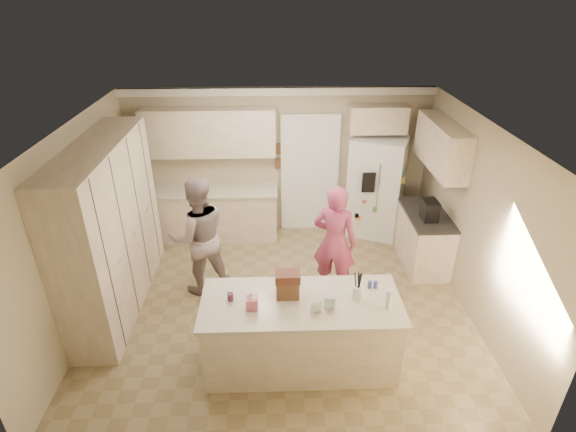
{
  "coord_description": "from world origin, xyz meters",
  "views": [
    {
      "loc": [
        -0.09,
        -5.12,
        4.15
      ],
      "look_at": [
        0.1,
        0.35,
        1.25
      ],
      "focal_mm": 28.0,
      "sensor_mm": 36.0,
      "label": 1
    }
  ],
  "objects_px": {
    "teen_girl": "(335,242)",
    "utensil_crock": "(358,292)",
    "dollhouse_body": "(288,288)",
    "teen_boy": "(199,236)",
    "refrigerator": "(376,187)",
    "tissue_box": "(252,303)",
    "island_base": "(301,334)",
    "coffee_maker": "(430,210)"
  },
  "relations": [
    {
      "from": "refrigerator",
      "to": "tissue_box",
      "type": "bearing_deg",
      "value": -99.62
    },
    {
      "from": "teen_girl",
      "to": "coffee_maker",
      "type": "bearing_deg",
      "value": -140.27
    },
    {
      "from": "dollhouse_body",
      "to": "teen_boy",
      "type": "xyz_separation_m",
      "value": [
        -1.22,
        1.44,
        -0.14
      ]
    },
    {
      "from": "tissue_box",
      "to": "utensil_crock",
      "type": "bearing_deg",
      "value": 7.13
    },
    {
      "from": "tissue_box",
      "to": "dollhouse_body",
      "type": "bearing_deg",
      "value": 26.57
    },
    {
      "from": "island_base",
      "to": "teen_girl",
      "type": "xyz_separation_m",
      "value": [
        0.56,
        1.38,
        0.42
      ]
    },
    {
      "from": "utensil_crock",
      "to": "dollhouse_body",
      "type": "xyz_separation_m",
      "value": [
        -0.8,
        0.05,
        0.04
      ]
    },
    {
      "from": "island_base",
      "to": "tissue_box",
      "type": "height_order",
      "value": "tissue_box"
    },
    {
      "from": "refrigerator",
      "to": "tissue_box",
      "type": "height_order",
      "value": "refrigerator"
    },
    {
      "from": "dollhouse_body",
      "to": "teen_girl",
      "type": "relative_size",
      "value": 0.15
    },
    {
      "from": "refrigerator",
      "to": "coffee_maker",
      "type": "xyz_separation_m",
      "value": [
        0.54,
        -1.25,
        0.17
      ]
    },
    {
      "from": "refrigerator",
      "to": "island_base",
      "type": "xyz_separation_m",
      "value": [
        -1.51,
        -3.15,
        -0.46
      ]
    },
    {
      "from": "utensil_crock",
      "to": "teen_boy",
      "type": "bearing_deg",
      "value": 143.71
    },
    {
      "from": "island_base",
      "to": "teen_boy",
      "type": "bearing_deg",
      "value": 131.81
    },
    {
      "from": "tissue_box",
      "to": "dollhouse_body",
      "type": "distance_m",
      "value": 0.45
    },
    {
      "from": "coffee_maker",
      "to": "teen_girl",
      "type": "relative_size",
      "value": 0.17
    },
    {
      "from": "utensil_crock",
      "to": "tissue_box",
      "type": "height_order",
      "value": "utensil_crock"
    },
    {
      "from": "refrigerator",
      "to": "dollhouse_body",
      "type": "distance_m",
      "value": 3.48
    },
    {
      "from": "island_base",
      "to": "utensil_crock",
      "type": "bearing_deg",
      "value": 4.4
    },
    {
      "from": "coffee_maker",
      "to": "island_base",
      "type": "relative_size",
      "value": 0.14
    },
    {
      "from": "island_base",
      "to": "dollhouse_body",
      "type": "bearing_deg",
      "value": 146.31
    },
    {
      "from": "island_base",
      "to": "teen_boy",
      "type": "xyz_separation_m",
      "value": [
        -1.37,
        1.54,
        0.46
      ]
    },
    {
      "from": "coffee_maker",
      "to": "utensil_crock",
      "type": "relative_size",
      "value": 2.0
    },
    {
      "from": "refrigerator",
      "to": "teen_girl",
      "type": "distance_m",
      "value": 2.01
    },
    {
      "from": "dollhouse_body",
      "to": "teen_girl",
      "type": "bearing_deg",
      "value": 61.12
    },
    {
      "from": "tissue_box",
      "to": "teen_boy",
      "type": "bearing_deg",
      "value": 116.72
    },
    {
      "from": "utensil_crock",
      "to": "teen_boy",
      "type": "relative_size",
      "value": 0.08
    },
    {
      "from": "utensil_crock",
      "to": "tissue_box",
      "type": "distance_m",
      "value": 1.21
    },
    {
      "from": "island_base",
      "to": "dollhouse_body",
      "type": "distance_m",
      "value": 0.62
    },
    {
      "from": "tissue_box",
      "to": "refrigerator",
      "type": "bearing_deg",
      "value": 57.67
    },
    {
      "from": "dollhouse_body",
      "to": "teen_girl",
      "type": "xyz_separation_m",
      "value": [
        0.71,
        1.28,
        -0.17
      ]
    },
    {
      "from": "dollhouse_body",
      "to": "teen_girl",
      "type": "height_order",
      "value": "teen_girl"
    },
    {
      "from": "coffee_maker",
      "to": "dollhouse_body",
      "type": "distance_m",
      "value": 2.84
    },
    {
      "from": "refrigerator",
      "to": "teen_girl",
      "type": "height_order",
      "value": "refrigerator"
    },
    {
      "from": "coffee_maker",
      "to": "tissue_box",
      "type": "bearing_deg",
      "value": -142.43
    },
    {
      "from": "refrigerator",
      "to": "island_base",
      "type": "height_order",
      "value": "refrigerator"
    },
    {
      "from": "coffee_maker",
      "to": "teen_boy",
      "type": "height_order",
      "value": "teen_boy"
    },
    {
      "from": "refrigerator",
      "to": "utensil_crock",
      "type": "height_order",
      "value": "refrigerator"
    },
    {
      "from": "island_base",
      "to": "teen_boy",
      "type": "relative_size",
      "value": 1.22
    },
    {
      "from": "teen_girl",
      "to": "utensil_crock",
      "type": "bearing_deg",
      "value": 114.59
    },
    {
      "from": "island_base",
      "to": "teen_boy",
      "type": "height_order",
      "value": "teen_boy"
    },
    {
      "from": "tissue_box",
      "to": "teen_boy",
      "type": "height_order",
      "value": "teen_boy"
    }
  ]
}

